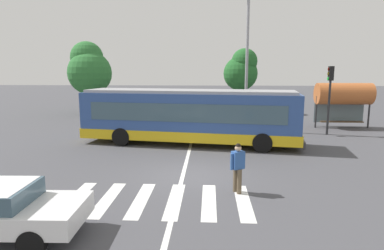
# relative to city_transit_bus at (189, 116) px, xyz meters

# --- Properties ---
(ground_plane) EXTENTS (160.00, 160.00, 0.00)m
(ground_plane) POSITION_rel_city_transit_bus_xyz_m (0.39, -5.64, -1.59)
(ground_plane) COLOR #47474C
(city_transit_bus) EXTENTS (12.42, 4.30, 3.06)m
(city_transit_bus) POSITION_rel_city_transit_bus_xyz_m (0.00, 0.00, 0.00)
(city_transit_bus) COLOR black
(city_transit_bus) RESTS_ON ground_plane
(pedestrian_crossing_street) EXTENTS (0.52, 0.42, 1.72)m
(pedestrian_crossing_street) POSITION_rel_city_transit_bus_xyz_m (2.10, -7.40, -0.62)
(pedestrian_crossing_street) COLOR brown
(pedestrian_crossing_street) RESTS_ON ground_plane
(parked_car_black) EXTENTS (2.02, 4.57, 1.35)m
(parked_car_black) POSITION_rel_city_transit_bus_xyz_m (-2.70, 10.36, -0.82)
(parked_car_black) COLOR black
(parked_car_black) RESTS_ON ground_plane
(parked_car_white) EXTENTS (2.04, 4.58, 1.35)m
(parked_car_white) POSITION_rel_city_transit_bus_xyz_m (-0.07, 10.45, -0.82)
(parked_car_white) COLOR black
(parked_car_white) RESTS_ON ground_plane
(parked_car_charcoal) EXTENTS (1.90, 4.52, 1.35)m
(parked_car_charcoal) POSITION_rel_city_transit_bus_xyz_m (2.63, 10.25, -0.82)
(parked_car_charcoal) COLOR black
(parked_car_charcoal) RESTS_ON ground_plane
(traffic_light_far_corner) EXTENTS (0.33, 0.32, 4.39)m
(traffic_light_far_corner) POSITION_rel_city_transit_bus_xyz_m (8.78, 3.23, 1.38)
(traffic_light_far_corner) COLOR #28282B
(traffic_light_far_corner) RESTS_ON ground_plane
(bus_stop_shelter) EXTENTS (3.86, 1.54, 3.25)m
(bus_stop_shelter) POSITION_rel_city_transit_bus_xyz_m (10.74, 5.91, 0.83)
(bus_stop_shelter) COLOR #28282B
(bus_stop_shelter) RESTS_ON ground_plane
(twin_arm_street_lamp) EXTENTS (4.14, 0.32, 9.11)m
(twin_arm_street_lamp) POSITION_rel_city_transit_bus_xyz_m (3.62, 4.51, 3.98)
(twin_arm_street_lamp) COLOR #939399
(twin_arm_street_lamp) RESTS_ON ground_plane
(background_tree_left) EXTENTS (4.10, 4.10, 6.87)m
(background_tree_left) POSITION_rel_city_transit_bus_xyz_m (-10.33, 12.70, 2.73)
(background_tree_left) COLOR brown
(background_tree_left) RESTS_ON ground_plane
(background_tree_right) EXTENTS (3.34, 3.34, 6.26)m
(background_tree_right) POSITION_rel_city_transit_bus_xyz_m (4.24, 14.42, 2.58)
(background_tree_right) COLOR brown
(background_tree_right) RESTS_ON ground_plane
(crosswalk_painted_stripes) EXTENTS (5.91, 2.95, 0.01)m
(crosswalk_painted_stripes) POSITION_rel_city_transit_bus_xyz_m (-0.49, -8.21, -1.58)
(crosswalk_painted_stripes) COLOR silver
(crosswalk_painted_stripes) RESTS_ON ground_plane
(lane_center_line) EXTENTS (0.16, 24.00, 0.01)m
(lane_center_line) POSITION_rel_city_transit_bus_xyz_m (0.10, -3.64, -1.59)
(lane_center_line) COLOR silver
(lane_center_line) RESTS_ON ground_plane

